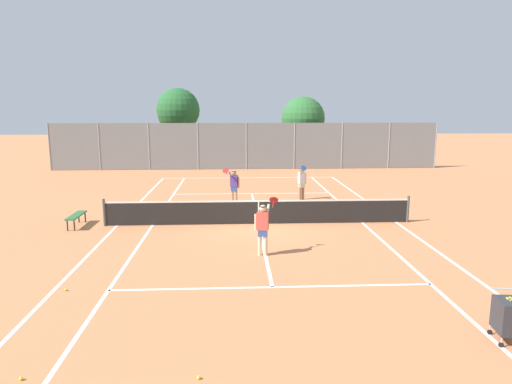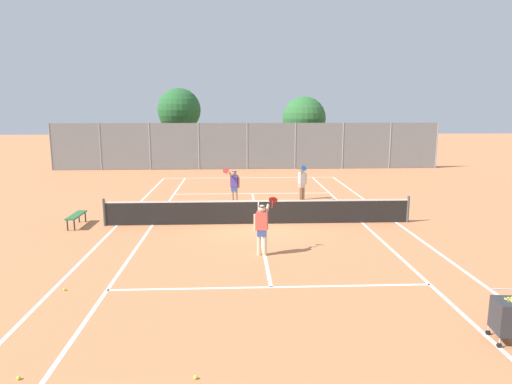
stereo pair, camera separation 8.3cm
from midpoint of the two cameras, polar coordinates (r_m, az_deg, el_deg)
ground_plane at (r=17.95m, az=0.19°, el=-4.02°), size 120.00×120.00×0.00m
court_line_markings at (r=17.95m, az=0.19°, el=-4.01°), size 11.10×23.90×0.01m
tennis_net at (r=17.83m, az=0.19°, el=-2.44°), size 12.00×0.10×1.07m
ball_cart at (r=10.39m, az=28.79°, el=-13.40°), size 0.56×0.68×0.96m
player_near_side at (r=14.02m, az=0.70°, el=-4.29°), size 0.79×0.71×1.77m
player_far_left at (r=21.48m, az=-2.88°, el=0.92°), size 0.79×0.71×1.77m
player_far_right at (r=22.54m, az=5.64°, el=1.35°), size 0.43×0.90×1.77m
loose_tennis_ball_0 at (r=12.60m, az=-22.87°, el=-11.18°), size 0.07×0.07×0.07m
loose_tennis_ball_1 at (r=25.41m, az=-5.63°, el=0.35°), size 0.07×0.07×0.07m
loose_tennis_ball_3 at (r=9.19m, az=-27.55°, el=-19.97°), size 0.07×0.07×0.07m
loose_tennis_ball_4 at (r=8.37m, az=-7.49°, el=-22.00°), size 0.07×0.07×0.07m
courtside_bench at (r=18.82m, az=-21.67°, el=-2.81°), size 0.36×1.50×0.47m
back_fence at (r=33.54m, az=-1.27°, el=5.76°), size 28.40×0.08×3.41m
tree_behind_left at (r=37.27m, az=-9.93°, el=9.87°), size 3.41×3.41×6.00m
tree_behind_right at (r=36.04m, az=5.92°, el=9.00°), size 3.35×3.35×5.33m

